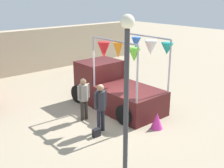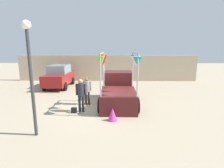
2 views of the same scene
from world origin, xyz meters
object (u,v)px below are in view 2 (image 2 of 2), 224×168
(parked_car, at_px, (59,76))
(person_vendor, at_px, (87,88))
(handbag, at_px, (74,110))
(person_customer, at_px, (81,92))
(street_lamp, at_px, (30,64))
(vendor_truck, at_px, (118,89))
(folded_kite_bundle_magenta, at_px, (113,114))

(parked_car, relative_size, person_vendor, 2.42)
(parked_car, bearing_deg, handbag, -66.52)
(person_customer, height_order, street_lamp, street_lamp)
(vendor_truck, xyz_separation_m, folded_kite_bundle_magenta, (-0.29, -2.71, -0.57))
(vendor_truck, distance_m, person_vendor, 1.87)
(parked_car, distance_m, street_lamp, 8.87)
(person_customer, xyz_separation_m, person_vendor, (0.13, 1.18, -0.06))
(vendor_truck, bearing_deg, person_vendor, -168.23)
(person_vendor, bearing_deg, folded_kite_bundle_magenta, -56.60)
(parked_car, distance_m, person_vendor, 5.70)
(person_vendor, bearing_deg, person_customer, -96.15)
(vendor_truck, relative_size, person_customer, 2.33)
(vendor_truck, relative_size, parked_car, 1.02)
(parked_car, height_order, person_vendor, parked_car)
(vendor_truck, xyz_separation_m, parked_car, (-4.97, 4.37, 0.08))
(person_customer, height_order, handbag, person_customer)
(vendor_truck, bearing_deg, street_lamp, -127.86)
(folded_kite_bundle_magenta, bearing_deg, parked_car, 123.45)
(person_vendor, height_order, street_lamp, street_lamp)
(person_vendor, xyz_separation_m, folded_kite_bundle_magenta, (1.54, -2.33, -0.70))
(person_customer, bearing_deg, parked_car, 116.93)
(street_lamp, bearing_deg, vendor_truck, 52.14)
(vendor_truck, height_order, street_lamp, street_lamp)
(person_vendor, xyz_separation_m, handbag, (-0.48, -1.38, -0.86))
(parked_car, relative_size, folded_kite_bundle_magenta, 6.67)
(street_lamp, bearing_deg, parked_car, 101.68)
(person_customer, bearing_deg, folded_kite_bundle_magenta, -34.58)
(vendor_truck, xyz_separation_m, street_lamp, (-3.21, -4.13, 1.87))
(vendor_truck, height_order, folded_kite_bundle_magenta, vendor_truck)
(person_vendor, relative_size, folded_kite_bundle_magenta, 2.76)
(parked_car, bearing_deg, street_lamp, -78.32)
(parked_car, bearing_deg, folded_kite_bundle_magenta, -56.55)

